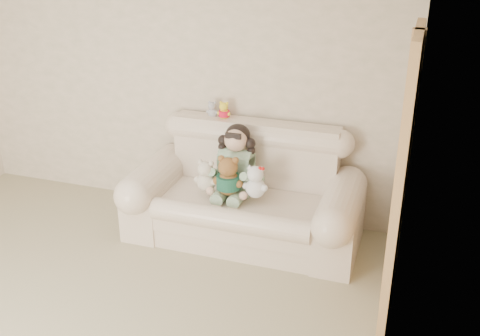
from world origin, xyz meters
The scene contains 10 objects.
wall_back centered at (0.00, 2.50, 1.30)m, with size 4.50×4.50×0.00m, color beige.
wall_right centered at (2.25, 0.00, 1.30)m, with size 5.00×5.00×0.00m, color beige.
sofa centered at (0.87, 2.00, 0.52)m, with size 2.10×0.95×1.03m, color #F9E1C9, non-canonical shape.
door_panel centered at (2.22, 1.40, 1.05)m, with size 0.06×0.90×2.10m, color tan.
seated_child centered at (0.77, 2.08, 0.75)m, with size 0.39×0.48×0.66m, color #2E6E35, non-canonical shape.
brown_teddy centered at (0.77, 1.86, 0.71)m, with size 0.27×0.21×0.43m, color brown, non-canonical shape.
white_cat centered at (1.01, 1.88, 0.68)m, with size 0.23×0.18×0.36m, color white, non-canonical shape.
cream_teddy centered at (0.56, 1.87, 0.67)m, with size 0.22×0.17×0.35m, color beige, non-canonical shape.
yellow_mini_bear centered at (0.55, 2.36, 1.11)m, with size 0.13×0.10×0.20m, color #FFF035, non-canonical shape.
grey_mini_plush centered at (0.43, 2.38, 1.10)m, with size 0.12×0.09×0.19m, color #AEADB4, non-canonical shape.
Camera 1 is at (2.29, -2.36, 2.72)m, focal length 42.32 mm.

